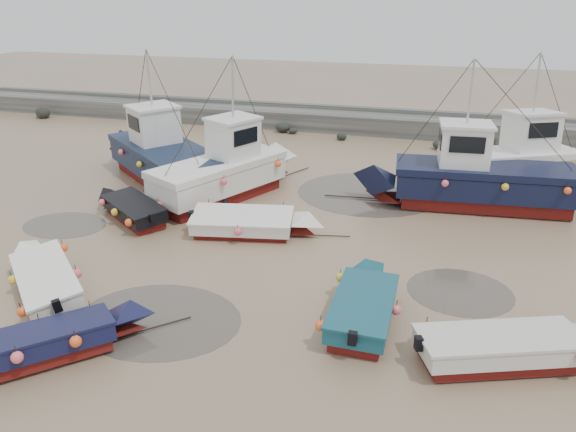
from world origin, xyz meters
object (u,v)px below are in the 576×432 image
Objects in this scene: dinghy_5 at (252,221)px; cabin_boat_0 at (161,155)px; cabin_boat_1 at (228,168)px; cabin_boat_2 at (470,177)px; dinghy_1 at (59,336)px; person at (222,209)px; dinghy_4 at (131,206)px; cabin_boat_3 at (524,161)px; dinghy_2 at (364,301)px; dinghy_3 at (515,345)px; dinghy_0 at (47,274)px.

cabin_boat_0 is at bearing -139.04° from dinghy_5.
dinghy_5 is 8.31m from cabin_boat_0.
cabin_boat_2 is (10.42, 1.82, -0.04)m from cabin_boat_1.
person is (-0.10, 10.87, -0.55)m from dinghy_1.
dinghy_4 is 0.57× the size of cabin_boat_3.
dinghy_4 is at bearing 106.88° from cabin_boat_2.
dinghy_4 is 3.02× the size of person.
cabin_boat_0 is 5.80× the size of person.
cabin_boat_2 reaches higher than dinghy_1.
dinghy_2 is 0.54× the size of cabin_boat_2.
dinghy_3 is 15.59m from dinghy_4.
dinghy_0 is at bearing -78.61° from cabin_boat_1.
cabin_boat_1 is 2.10m from person.
cabin_boat_3 is at bearing 67.92° from dinghy_2.
cabin_boat_3 is at bearing 178.45° from person.
dinghy_5 is at bearing -88.48° from cabin_boat_0.
dinghy_2 and dinghy_5 have the same top height.
person is at bearing -146.80° from dinghy_3.
dinghy_2 is 11.39m from cabin_boat_1.
cabin_boat_3 is (15.09, 14.61, 0.83)m from dinghy_0.
dinghy_1 is 8.23m from dinghy_2.
cabin_boat_2 reaches higher than dinghy_3.
dinghy_1 is at bearing -122.78° from cabin_boat_0.
dinghy_2 is at bearing -79.29° from dinghy_4.
cabin_boat_2 is at bearing -48.79° from cabin_boat_0.
cabin_boat_0 is (-4.45, 13.80, 0.74)m from dinghy_1.
cabin_boat_0 is at bearing 139.22° from dinghy_2.
cabin_boat_2 is at bearing 164.00° from dinghy_3.
person is at bearing -84.63° from cabin_boat_0.
cabin_boat_0 is 1.06× the size of cabin_boat_1.
dinghy_5 reaches higher than person.
dinghy_5 is at bearing 4.30° from dinghy_0.
dinghy_0 is 0.85× the size of dinghy_5.
dinghy_1 is 0.42× the size of cabin_boat_2.
dinghy_2 is at bearing -23.71° from cabin_boat_1.
cabin_boat_3 is at bearing -42.83° from cabin_boat_2.
dinghy_3 is 13.81m from person.
person is (-10.16, -3.40, -1.32)m from cabin_boat_2.
dinghy_5 is at bearing 106.52° from person.
cabin_boat_1 is at bearing 131.12° from dinghy_2.
cabin_boat_0 is (-15.63, 10.88, 0.76)m from dinghy_3.
cabin_boat_3 is at bearing 98.51° from dinghy_1.
cabin_boat_1 reaches higher than dinghy_0.
dinghy_4 is 5.14m from cabin_boat_0.
cabin_boat_3 reaches higher than dinghy_4.
dinghy_1 is 17.47m from cabin_boat_2.
cabin_boat_3 reaches higher than dinghy_3.
dinghy_2 is (7.21, 3.97, -0.00)m from dinghy_1.
cabin_boat_0 is at bearing -63.03° from person.
person is at bearing 103.24° from cabin_boat_2.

